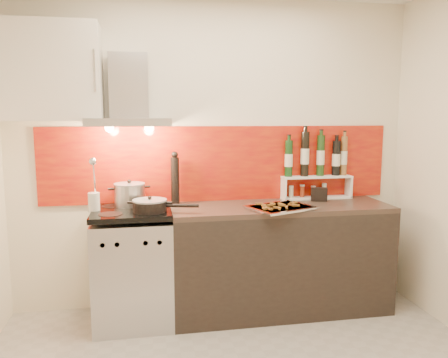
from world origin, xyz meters
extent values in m
cube|color=silver|center=(0.00, 1.40, 1.30)|extent=(3.40, 0.02, 2.60)
cube|color=#98080F|center=(0.05, 1.39, 1.22)|extent=(3.00, 0.02, 0.64)
cube|color=#B7B7BA|center=(-0.70, 1.10, 0.42)|extent=(0.60, 0.60, 0.84)
cube|color=black|center=(-0.70, 0.81, 0.33)|extent=(0.50, 0.02, 0.40)
cube|color=#B7B7BA|center=(-0.70, 0.81, 0.72)|extent=(0.56, 0.02, 0.12)
cube|color=#FF190C|center=(-0.70, 0.81, 0.72)|extent=(0.10, 0.01, 0.04)
cube|color=black|center=(-0.70, 1.10, 0.89)|extent=(0.60, 0.60, 0.04)
cube|color=black|center=(0.50, 1.10, 0.43)|extent=(1.80, 0.60, 0.86)
cube|color=#33271F|center=(0.50, 1.10, 0.88)|extent=(1.80, 0.60, 0.04)
cube|color=#B7B7BA|center=(-0.70, 1.15, 1.58)|extent=(0.62, 0.50, 0.06)
cube|color=#B7B7BA|center=(-0.70, 1.30, 1.86)|extent=(0.30, 0.18, 0.50)
sphere|color=#FFD18C|center=(-0.85, 1.15, 1.54)|extent=(0.07, 0.07, 0.07)
sphere|color=#FFD18C|center=(-0.55, 1.15, 1.54)|extent=(0.07, 0.07, 0.07)
cube|color=silver|center=(-1.25, 1.22, 1.95)|extent=(0.70, 0.35, 0.72)
cylinder|color=#B7B7BA|center=(-0.72, 1.25, 0.99)|extent=(0.24, 0.24, 0.17)
cylinder|color=#99999E|center=(-0.72, 1.25, 1.09)|extent=(0.25, 0.25, 0.01)
sphere|color=black|center=(-0.72, 1.25, 1.11)|extent=(0.03, 0.03, 0.03)
cylinder|color=black|center=(-0.56, 0.99, 0.95)|extent=(0.25, 0.25, 0.08)
cylinder|color=#99999E|center=(-0.56, 0.99, 1.00)|extent=(0.26, 0.26, 0.01)
sphere|color=black|center=(-0.56, 0.99, 1.02)|extent=(0.03, 0.03, 0.03)
cylinder|color=black|center=(-0.32, 0.94, 0.96)|extent=(0.24, 0.08, 0.03)
cylinder|color=silver|center=(-0.98, 1.11, 0.97)|extent=(0.09, 0.09, 0.15)
cylinder|color=silver|center=(-0.97, 1.11, 1.17)|extent=(0.01, 0.07, 0.27)
sphere|color=silver|center=(-0.97, 1.05, 1.29)|extent=(0.06, 0.06, 0.06)
cylinder|color=black|center=(-0.35, 1.28, 1.09)|extent=(0.07, 0.07, 0.39)
sphere|color=black|center=(-0.35, 1.28, 1.31)|extent=(0.05, 0.05, 0.05)
cube|color=white|center=(0.90, 1.34, 0.91)|extent=(0.63, 0.17, 0.01)
cube|color=white|center=(0.59, 1.34, 1.00)|extent=(0.01, 0.17, 0.18)
cube|color=white|center=(1.20, 1.34, 1.00)|extent=(0.02, 0.17, 0.18)
cube|color=white|center=(0.90, 1.34, 1.09)|extent=(0.63, 0.17, 0.02)
cylinder|color=#113413|center=(0.64, 1.34, 1.26)|extent=(0.07, 0.07, 0.32)
cylinder|color=black|center=(0.79, 1.34, 1.30)|extent=(0.07, 0.07, 0.39)
cylinder|color=#1B3613|center=(0.93, 1.34, 1.28)|extent=(0.07, 0.07, 0.36)
cylinder|color=black|center=(1.08, 1.34, 1.25)|extent=(0.07, 0.07, 0.31)
cylinder|color=brown|center=(1.16, 1.34, 1.27)|extent=(0.06, 0.06, 0.35)
cylinder|color=beige|center=(0.67, 1.34, 0.96)|extent=(0.04, 0.04, 0.09)
cylinder|color=#A2381B|center=(0.77, 1.34, 0.96)|extent=(0.04, 0.04, 0.10)
cylinder|color=#433121|center=(0.88, 1.34, 0.96)|extent=(0.04, 0.04, 0.08)
cylinder|color=silver|center=(0.98, 1.34, 0.97)|extent=(0.04, 0.04, 0.10)
cube|color=black|center=(0.87, 1.19, 0.96)|extent=(0.15, 0.10, 0.12)
cube|color=silver|center=(0.45, 0.94, 0.91)|extent=(0.55, 0.49, 0.01)
cube|color=silver|center=(0.45, 0.94, 0.92)|extent=(0.58, 0.52, 0.01)
cube|color=red|center=(0.45, 0.94, 0.92)|extent=(0.50, 0.44, 0.01)
cube|color=brown|center=(0.33, 0.97, 0.93)|extent=(0.05, 0.06, 0.02)
cube|color=brown|center=(0.57, 0.92, 0.93)|extent=(0.06, 0.03, 0.02)
cube|color=brown|center=(0.55, 0.98, 0.93)|extent=(0.03, 0.06, 0.02)
cube|color=brown|center=(0.40, 0.86, 0.93)|extent=(0.06, 0.04, 0.02)
cube|color=brown|center=(0.34, 0.84, 0.93)|extent=(0.03, 0.06, 0.02)
cube|color=brown|center=(0.47, 0.86, 0.93)|extent=(0.03, 0.06, 0.02)
cube|color=brown|center=(0.30, 1.03, 0.93)|extent=(0.06, 0.03, 0.02)
cube|color=brown|center=(0.41, 1.01, 0.93)|extent=(0.04, 0.06, 0.02)
cube|color=brown|center=(0.47, 0.95, 0.93)|extent=(0.06, 0.05, 0.02)
cube|color=brown|center=(0.37, 0.96, 0.93)|extent=(0.06, 0.04, 0.02)
cube|color=brown|center=(0.41, 0.83, 0.93)|extent=(0.04, 0.06, 0.02)
cube|color=brown|center=(0.59, 1.02, 0.93)|extent=(0.06, 0.05, 0.02)
cube|color=brown|center=(0.32, 0.85, 0.93)|extent=(0.05, 0.06, 0.02)
cube|color=brown|center=(0.55, 0.97, 0.93)|extent=(0.06, 0.04, 0.02)
cube|color=brown|center=(0.29, 0.86, 0.93)|extent=(0.02, 0.06, 0.02)
cube|color=brown|center=(0.47, 1.00, 0.93)|extent=(0.04, 0.06, 0.02)
camera|label=1|loc=(-0.58, -2.28, 1.62)|focal=35.00mm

